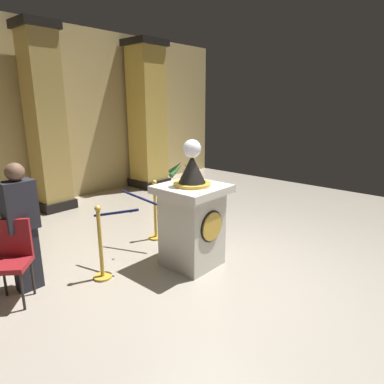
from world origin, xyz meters
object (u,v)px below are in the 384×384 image
(stanchion_near, at_px, (155,218))
(bystander_guest, at_px, (22,225))
(cafe_chair_red, at_px, (12,254))
(stanchion_far, at_px, (101,254))
(pedestal_clock, at_px, (192,217))
(potted_palm_right, at_px, (183,197))

(stanchion_near, xyz_separation_m, bystander_guest, (-2.10, 0.01, 0.48))
(cafe_chair_red, bearing_deg, bystander_guest, 32.81)
(stanchion_far, distance_m, bystander_guest, 1.00)
(stanchion_far, distance_m, cafe_chair_red, 1.02)
(pedestal_clock, bearing_deg, potted_palm_right, 45.71)
(bystander_guest, bearing_deg, cafe_chair_red, -147.19)
(cafe_chair_red, bearing_deg, pedestal_clock, -25.29)
(pedestal_clock, relative_size, stanchion_near, 1.74)
(pedestal_clock, height_order, stanchion_far, pedestal_clock)
(pedestal_clock, height_order, potted_palm_right, pedestal_clock)
(stanchion_near, height_order, potted_palm_right, potted_palm_right)
(pedestal_clock, relative_size, potted_palm_right, 1.65)
(stanchion_far, bearing_deg, bystander_guest, 147.67)
(bystander_guest, bearing_deg, stanchion_near, -0.31)
(stanchion_near, xyz_separation_m, potted_palm_right, (1.46, 0.72, -0.07))
(pedestal_clock, bearing_deg, stanchion_far, 150.19)
(stanchion_far, height_order, potted_palm_right, potted_palm_right)
(potted_palm_right, bearing_deg, stanchion_near, -153.84)
(stanchion_near, relative_size, bystander_guest, 0.64)
(stanchion_far, height_order, cafe_chair_red, stanchion_far)
(potted_palm_right, xyz_separation_m, cafe_chair_red, (-3.77, -0.84, 0.29))
(potted_palm_right, xyz_separation_m, bystander_guest, (-3.56, -0.71, 0.55))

